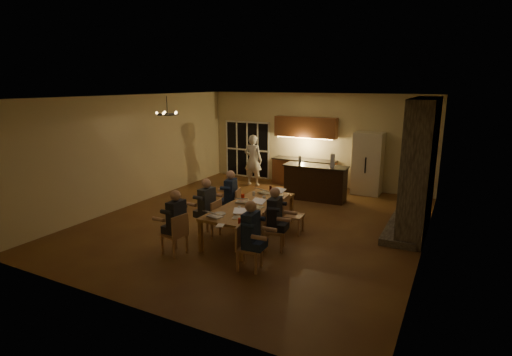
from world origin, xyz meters
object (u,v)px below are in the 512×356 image
object	(u,v)px
can_right	(272,201)
bar_bottle	(300,160)
person_left_near	(177,222)
laptop_e	(264,189)
plate_left	(220,214)
standing_person	(253,160)
laptop_a	(215,212)
laptop_c	(243,198)
bar_island	(315,183)
can_cola	(271,188)
refrigerator	(368,163)
person_left_mid	(207,207)
redcup_far	(278,190)
chandelier	(167,114)
mug_mid	(264,198)
bar_blender	(333,161)
chair_left_mid	(209,218)
chair_right_far	(294,215)
mug_front	(239,208)
person_right_mid	(275,219)
person_left_far	(231,197)
laptop_f	(277,191)
mug_back	(254,193)
plate_far	(283,199)
dining_table	(251,220)
chair_left_far	(231,206)
can_silver	(235,212)
chair_left_near	(174,234)
redcup_near	(240,221)
person_right_near	(251,236)
laptop_d	(256,203)
laptop_b	(240,213)
redcup_mid	(243,196)
chair_right_near	(250,248)
chair_right_mid	(274,230)
plate_near	(251,214)

from	to	relation	value
can_right	bar_bottle	distance (m)	3.31
person_left_near	laptop_e	bearing A→B (deg)	165.53
plate_left	standing_person	bearing A→B (deg)	110.31
laptop_a	laptop_c	distance (m)	1.20
bar_island	can_cola	xyz separation A→B (m)	(-0.50, -2.15, 0.27)
refrigerator	laptop_a	size ratio (longest dim) A/B	6.25
person_left_mid	laptop_a	xyz separation A→B (m)	(0.63, -0.63, 0.17)
laptop_e	redcup_far	size ratio (longest dim) A/B	2.67
chandelier	mug_mid	size ratio (longest dim) A/B	5.53
person_left_mid	laptop_c	world-z (taller)	person_left_mid
laptop_c	bar_blender	bearing A→B (deg)	-125.40
refrigerator	laptop_a	xyz separation A→B (m)	(-1.89, -6.11, -0.14)
chair_left_mid	chair_right_far	world-z (taller)	same
mug_mid	plate_left	xyz separation A→B (m)	(-0.38, -1.40, -0.04)
mug_front	plate_left	bearing A→B (deg)	-121.20
chair_right_far	mug_front	world-z (taller)	chair_right_far
chair_left_mid	person_right_mid	world-z (taller)	person_right_mid
person_left_far	laptop_f	size ratio (longest dim) A/B	4.31
laptop_f	can_right	size ratio (longest dim) A/B	2.67
mug_back	plate_far	size ratio (longest dim) A/B	0.45
can_cola	dining_table	bearing A→B (deg)	-84.18
chair_left_far	laptop_a	xyz separation A→B (m)	(0.62, -1.68, 0.42)
laptop_a	person_left_near	bearing A→B (deg)	51.74
chair_left_far	can_silver	world-z (taller)	chair_left_far
chair_left_near	person_left_near	xyz separation A→B (m)	(0.03, 0.06, 0.24)
bar_island	redcup_near	size ratio (longest dim) A/B	16.20
person_right_near	redcup_near	size ratio (longest dim) A/B	11.50
laptop_d	can_right	size ratio (longest dim) A/B	2.67
mug_mid	plate_far	bearing A→B (deg)	39.16
person_right_near	mug_back	distance (m)	2.59
person_right_mid	laptop_c	size ratio (longest dim) A/B	4.31
person_right_mid	laptop_d	bearing A→B (deg)	54.50
person_left_near	plate_far	distance (m)	2.76
laptop_e	mug_front	bearing A→B (deg)	117.18
person_right_near	chandelier	bearing A→B (deg)	60.00
chair_left_near	laptop_f	bearing A→B (deg)	166.65
mug_back	redcup_near	bearing A→B (deg)	-69.81
standing_person	bar_blender	xyz separation A→B (m)	(3.08, -0.80, 0.39)
laptop_b	redcup_mid	size ratio (longest dim) A/B	2.67
person_right_mid	person_left_far	world-z (taller)	same
chair_right_near	bar_blender	size ratio (longest dim) A/B	2.21
laptop_b	mug_front	distance (m)	0.52
person_left_mid	mug_mid	distance (m)	1.40
dining_table	chair_left_mid	size ratio (longest dim) A/B	3.13
chair_right_near	chair_right_mid	world-z (taller)	same
dining_table	laptop_b	bearing A→B (deg)	-74.93
person_left_near	laptop_e	xyz separation A→B (m)	(0.72, 2.68, 0.17)
bar_blender	can_right	bearing A→B (deg)	-114.41
can_right	plate_near	xyz separation A→B (m)	(-0.04, -0.97, -0.05)
mug_back	can_silver	size ratio (longest dim) A/B	0.83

